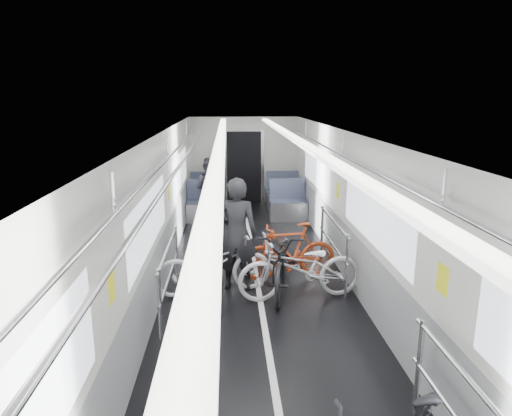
{
  "coord_description": "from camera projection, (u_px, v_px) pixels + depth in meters",
  "views": [
    {
      "loc": [
        -0.45,
        -5.73,
        2.96
      ],
      "look_at": [
        0.0,
        1.51,
        1.17
      ],
      "focal_mm": 32.0,
      "sensor_mm": 36.0,
      "label": 1
    }
  ],
  "objects": [
    {
      "name": "bike_right_far",
      "position": [
        289.0,
        251.0,
        7.48
      ],
      "size": [
        1.63,
        0.69,
        0.95
      ],
      "primitive_type": "imported",
      "rotation": [
        0.0,
        0.0,
        -1.41
      ],
      "color": "#B83B16",
      "rests_on": "floor"
    },
    {
      "name": "bike_right_mid",
      "position": [
        301.0,
        268.0,
        6.71
      ],
      "size": [
        1.93,
        0.87,
        0.98
      ],
      "primitive_type": "imported",
      "rotation": [
        0.0,
        0.0,
        -1.45
      ],
      "color": "silver",
      "rests_on": "floor"
    },
    {
      "name": "bike_aisle",
      "position": [
        282.0,
        259.0,
        7.06
      ],
      "size": [
        0.99,
        2.01,
        1.01
      ],
      "primitive_type": "imported",
      "rotation": [
        0.0,
        0.0,
        -0.17
      ],
      "color": "black",
      "rests_on": "floor"
    },
    {
      "name": "bike_left_far",
      "position": [
        214.0,
        264.0,
        6.94
      ],
      "size": [
        1.89,
        0.99,
        0.94
      ],
      "primitive_type": "imported",
      "rotation": [
        0.0,
        0.0,
        1.79
      ],
      "color": "silver",
      "rests_on": "floor"
    },
    {
      "name": "car_shell",
      "position": [
        255.0,
        207.0,
        7.74
      ],
      "size": [
        3.02,
        14.01,
        2.41
      ],
      "color": "black",
      "rests_on": "ground"
    },
    {
      "name": "person_seated",
      "position": [
        209.0,
        189.0,
        11.1
      ],
      "size": [
        0.89,
        0.79,
        1.52
      ],
      "primitive_type": "imported",
      "rotation": [
        0.0,
        0.0,
        2.8
      ],
      "color": "#2C2A31",
      "rests_on": "floor"
    },
    {
      "name": "person_standing",
      "position": [
        237.0,
        234.0,
        7.02
      ],
      "size": [
        0.71,
        0.52,
        1.78
      ],
      "primitive_type": "imported",
      "rotation": [
        0.0,
        0.0,
        2.98
      ],
      "color": "black",
      "rests_on": "floor"
    }
  ]
}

